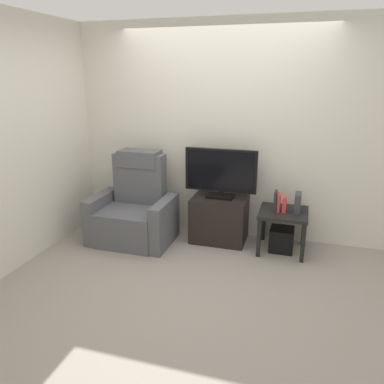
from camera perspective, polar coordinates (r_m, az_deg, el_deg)
The scene contains 12 objects.
ground_plane at distance 4.05m, azimuth 0.76°, elevation -11.80°, with size 6.40×6.40×0.00m, color gray.
wall_back at distance 4.68m, azimuth 4.68°, elevation 9.04°, with size 6.40×0.06×2.60m, color beige.
wall_side at distance 4.49m, azimuth -23.12°, elevation 7.34°, with size 0.06×4.48×2.60m, color beige.
tv_stand at distance 4.65m, azimuth 4.13°, elevation -4.09°, with size 0.66×0.48×0.55m.
television at distance 4.49m, azimuth 4.34°, elevation 2.97°, with size 0.86×0.20×0.59m.
recliner_armchair at distance 4.70m, azimuth -8.69°, elevation -2.76°, with size 0.98×0.78×1.08m.
side_table at distance 4.45m, azimuth 13.60°, elevation -3.77°, with size 0.54×0.54×0.49m.
subwoofer_box at distance 4.55m, azimuth 13.36°, elevation -6.96°, with size 0.27×0.27×0.27m, color black.
book_leftmost at distance 4.37m, azimuth 12.46°, elevation -1.34°, with size 0.03×0.13×0.24m, color #262626.
book_middle at distance 4.37m, azimuth 12.97°, elevation -1.55°, with size 0.03×0.12×0.21m, color red.
book_rightmost at distance 4.37m, azimuth 13.77°, elevation -1.82°, with size 0.04×0.11×0.18m, color red.
game_console at distance 4.39m, azimuth 15.67°, elevation -1.59°, with size 0.07×0.20×0.22m, color #333338.
Camera 1 is at (0.97, -3.40, 1.98)m, focal length 35.33 mm.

